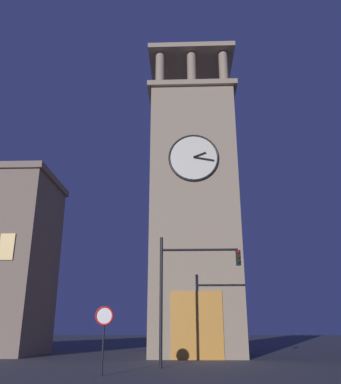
{
  "coord_description": "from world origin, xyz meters",
  "views": [
    {
      "loc": [
        1.03,
        27.06,
        1.77
      ],
      "look_at": [
        2.1,
        -2.5,
        11.89
      ],
      "focal_mm": 37.45,
      "sensor_mm": 36.0,
      "label": 1
    }
  ],
  "objects": [
    {
      "name": "ground_plane",
      "position": [
        0.0,
        0.0,
        0.0
      ],
      "size": [
        200.0,
        200.0,
        0.0
      ],
      "primitive_type": "plane",
      "color": "#4C4C51"
    },
    {
      "name": "clocktower",
      "position": [
        0.34,
        -2.48,
        10.11
      ],
      "size": [
        6.73,
        8.14,
        25.87
      ],
      "color": "gray",
      "rests_on": "ground_plane"
    },
    {
      "name": "no_horn_sign",
      "position": [
        4.38,
        9.96,
        2.07
      ],
      "size": [
        0.78,
        0.14,
        2.66
      ],
      "color": "black",
      "rests_on": "ground_plane"
    },
    {
      "name": "traffic_signal_mid",
      "position": [
        0.97,
        6.62,
        4.09
      ],
      "size": [
        4.11,
        0.41,
        6.27
      ],
      "color": "black",
      "rests_on": "ground_plane"
    }
  ]
}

